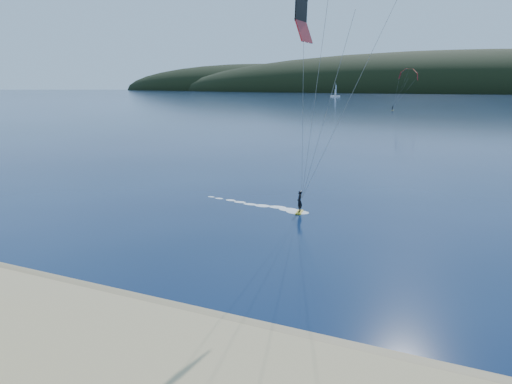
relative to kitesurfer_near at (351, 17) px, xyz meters
The scene contains 6 objects.
ground 25.20m from the kitesurfer_near, 103.12° to the right, with size 1800.00×1800.00×0.00m, color #071533.
wet_sand 21.78m from the kitesurfer_near, 106.76° to the right, with size 220.00×2.50×0.10m.
headland 725.54m from the kitesurfer_near, 90.32° to the left, with size 1200.00×310.00×140.00m.
kitesurfer_near is the anchor object (origin of this frame).
kitesurfer_far 178.04m from the kitesurfer_near, 98.19° to the left, with size 10.48×5.47×15.08m.
sailboat 402.15m from the kitesurfer_near, 107.21° to the left, with size 8.08×5.29×11.67m.
Camera 1 is at (13.87, -13.04, 10.54)m, focal length 35.03 mm.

